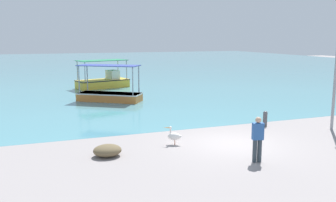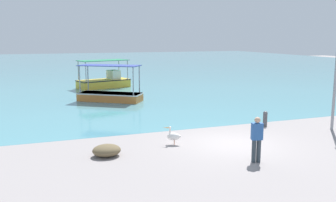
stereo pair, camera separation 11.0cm
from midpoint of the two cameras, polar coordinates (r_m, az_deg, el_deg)
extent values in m
plane|color=gray|center=(16.44, 9.67, -6.41)|extent=(120.00, 120.00, 0.00)
cube|color=teal|center=(62.31, -13.03, 5.35)|extent=(110.00, 90.00, 0.00)
cube|color=orange|center=(27.02, -9.02, 0.61)|extent=(4.58, 3.82, 0.59)
cube|color=silver|center=(26.99, -9.03, 1.14)|extent=(4.63, 3.87, 0.08)
cylinder|color=#99999E|center=(27.14, -13.52, 3.18)|extent=(0.08, 0.08, 1.93)
cylinder|color=#99999E|center=(28.28, -12.31, 3.48)|extent=(0.08, 0.08, 1.93)
cylinder|color=#99999E|center=(25.53, -5.52, 3.01)|extent=(0.08, 0.08, 1.93)
cylinder|color=#99999E|center=(26.74, -4.59, 3.33)|extent=(0.08, 0.08, 1.93)
cube|color=#303F8D|center=(26.76, -9.14, 5.37)|extent=(4.47, 3.79, 0.05)
cube|color=gold|center=(34.26, -10.01, 2.62)|extent=(4.87, 3.02, 0.73)
cube|color=black|center=(34.22, -10.03, 3.16)|extent=(4.92, 3.07, 0.08)
cylinder|color=#99999E|center=(32.55, -12.64, 4.32)|extent=(0.08, 0.08, 1.70)
cylinder|color=#99999E|center=(34.08, -13.74, 4.51)|extent=(0.08, 0.08, 1.70)
cylinder|color=#99999E|center=(34.31, -6.42, 4.76)|extent=(0.08, 0.08, 1.70)
cylinder|color=#99999E|center=(35.77, -7.73, 4.94)|extent=(0.08, 0.08, 1.70)
cube|color=#247750|center=(34.06, -10.11, 6.12)|extent=(4.70, 3.06, 0.05)
cube|color=beige|center=(34.62, -8.52, 4.01)|extent=(1.14, 1.50, 0.80)
cylinder|color=#E0997A|center=(15.98, 0.82, -6.33)|extent=(0.03, 0.03, 0.22)
cylinder|color=#E0997A|center=(16.08, 0.87, -6.24)|extent=(0.03, 0.03, 0.22)
ellipsoid|color=white|center=(15.97, 0.74, -5.43)|extent=(0.63, 0.51, 0.32)
ellipsoid|color=white|center=(15.94, 1.64, -5.39)|extent=(0.20, 0.18, 0.10)
cylinder|color=white|center=(15.93, 0.19, -4.63)|extent=(0.07, 0.07, 0.26)
sphere|color=white|center=(15.89, 0.19, -4.06)|extent=(0.11, 0.11, 0.11)
cone|color=#E5933F|center=(15.92, -0.40, -4.08)|extent=(0.29, 0.19, 0.06)
cylinder|color=gray|center=(19.91, 24.02, 3.70)|extent=(0.14, 0.14, 5.46)
cylinder|color=#47474C|center=(19.86, 14.41, -2.81)|extent=(0.22, 0.22, 0.65)
sphere|color=#4C4C51|center=(19.79, 14.46, -1.82)|extent=(0.23, 0.23, 0.23)
cylinder|color=#313C44|center=(14.20, 13.55, -7.37)|extent=(0.16, 0.16, 0.85)
cylinder|color=#313C44|center=(14.15, 12.86, -7.41)|extent=(0.16, 0.16, 0.85)
cube|color=#2B599C|center=(13.98, 13.32, -4.51)|extent=(0.44, 0.31, 0.62)
sphere|color=tan|center=(13.88, 13.39, -2.83)|extent=(0.22, 0.22, 0.22)
ellipsoid|color=brown|center=(14.68, -9.43, -7.45)|extent=(1.10, 0.93, 0.46)
camera|label=1|loc=(0.05, -90.16, -0.03)|focal=40.00mm
camera|label=2|loc=(0.05, 89.84, 0.03)|focal=40.00mm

